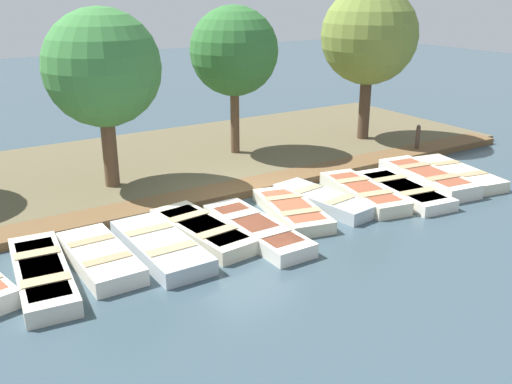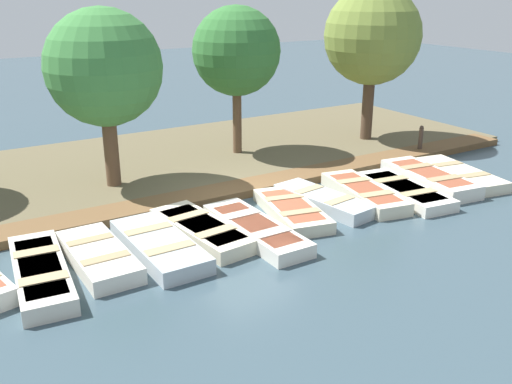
# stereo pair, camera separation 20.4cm
# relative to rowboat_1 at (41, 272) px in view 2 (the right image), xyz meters

# --- Properties ---
(ground_plane) EXTENTS (80.00, 80.00, 0.00)m
(ground_plane) POSITION_rel_rowboat_1_xyz_m (-1.29, 5.74, -0.19)
(ground_plane) COLOR #384C56
(shore_bank) EXTENTS (8.00, 24.00, 0.20)m
(shore_bank) POSITION_rel_rowboat_1_xyz_m (-6.29, 5.74, -0.09)
(shore_bank) COLOR brown
(shore_bank) RESTS_ON ground_plane
(dock_walkway) EXTENTS (1.07, 23.14, 0.22)m
(dock_walkway) POSITION_rel_rowboat_1_xyz_m (-2.48, 5.74, -0.08)
(dock_walkway) COLOR brown
(dock_walkway) RESTS_ON ground_plane
(rowboat_1) EXTENTS (3.59, 1.35, 0.39)m
(rowboat_1) POSITION_rel_rowboat_1_xyz_m (0.00, 0.00, 0.00)
(rowboat_1) COLOR beige
(rowboat_1) RESTS_ON ground_plane
(rowboat_2) EXTENTS (2.88, 1.15, 0.39)m
(rowboat_2) POSITION_rel_rowboat_1_xyz_m (-0.11, 1.25, 0.00)
(rowboat_2) COLOR silver
(rowboat_2) RESTS_ON ground_plane
(rowboat_3) EXTENTS (3.24, 1.25, 0.40)m
(rowboat_3) POSITION_rel_rowboat_1_xyz_m (0.08, 2.59, 0.00)
(rowboat_3) COLOR #B2BCC1
(rowboat_3) RESTS_ON ground_plane
(rowboat_4) EXTENTS (3.32, 1.47, 0.38)m
(rowboat_4) POSITION_rel_rowboat_1_xyz_m (-0.23, 3.83, -0.01)
(rowboat_4) COLOR beige
(rowboat_4) RESTS_ON ground_plane
(rowboat_5) EXTENTS (3.54, 1.10, 0.37)m
(rowboat_5) POSITION_rel_rowboat_1_xyz_m (0.41, 4.96, -0.01)
(rowboat_5) COLOR silver
(rowboat_5) RESTS_ON ground_plane
(rowboat_6) EXTENTS (3.14, 1.76, 0.35)m
(rowboat_6) POSITION_rel_rowboat_1_xyz_m (-0.18, 6.45, -0.02)
(rowboat_6) COLOR beige
(rowboat_6) RESTS_ON ground_plane
(rowboat_7) EXTENTS (3.16, 1.43, 0.38)m
(rowboat_7) POSITION_rel_rowboat_1_xyz_m (-0.28, 7.60, -0.00)
(rowboat_7) COLOR #B2BCC1
(rowboat_7) RESTS_ON ground_plane
(rowboat_8) EXTENTS (3.40, 1.63, 0.39)m
(rowboat_8) POSITION_rel_rowboat_1_xyz_m (-0.15, 8.95, -0.00)
(rowboat_8) COLOR beige
(rowboat_8) RESTS_ON ground_plane
(rowboat_9) EXTENTS (3.43, 1.57, 0.34)m
(rowboat_9) POSITION_rel_rowboat_1_xyz_m (0.27, 10.10, -0.02)
(rowboat_9) COLOR silver
(rowboat_9) RESTS_ON ground_plane
(rowboat_10) EXTENTS (3.51, 1.63, 0.44)m
(rowboat_10) POSITION_rel_rowboat_1_xyz_m (-0.03, 11.48, 0.03)
(rowboat_10) COLOR silver
(rowboat_10) RESTS_ON ground_plane
(rowboat_11) EXTENTS (3.37, 1.63, 0.36)m
(rowboat_11) POSITION_rel_rowboat_1_xyz_m (0.11, 12.71, -0.01)
(rowboat_11) COLOR beige
(rowboat_11) RESTS_ON ground_plane
(mooring_post_far) EXTENTS (0.15, 0.15, 1.08)m
(mooring_post_far) POSITION_rel_rowboat_1_xyz_m (-2.57, 13.75, 0.35)
(mooring_post_far) COLOR #47382D
(mooring_post_far) RESTS_ON ground_plane
(park_tree_left) EXTENTS (3.28, 3.28, 5.28)m
(park_tree_left) POSITION_rel_rowboat_1_xyz_m (-4.56, 3.08, 3.42)
(park_tree_left) COLOR brown
(park_tree_left) RESTS_ON ground_plane
(park_tree_center) EXTENTS (2.98, 2.98, 5.20)m
(park_tree_center) POSITION_rel_rowboat_1_xyz_m (-5.70, 7.95, 3.50)
(park_tree_center) COLOR brown
(park_tree_center) RESTS_ON ground_plane
(park_tree_right) EXTENTS (3.55, 3.55, 5.83)m
(park_tree_right) POSITION_rel_rowboat_1_xyz_m (-4.78, 13.14, 3.83)
(park_tree_right) COLOR #4C3828
(park_tree_right) RESTS_ON ground_plane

